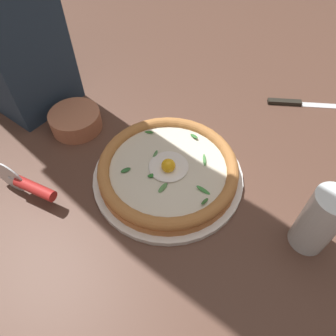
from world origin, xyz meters
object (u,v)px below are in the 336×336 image
object	(u,v)px
pizza_cutter	(27,185)
drinking_glass	(317,224)
pizza	(168,169)
side_bowl	(76,120)
table_knife	(299,103)

from	to	relation	value
pizza_cutter	drinking_glass	world-z (taller)	drinking_glass
pizza	drinking_glass	xyz separation A→B (m)	(-0.07, 0.28, 0.03)
side_bowl	pizza_cutter	size ratio (longest dim) A/B	0.84
drinking_glass	side_bowl	bearing A→B (deg)	-77.58
pizza	pizza_cutter	xyz separation A→B (m)	(0.22, -0.16, 0.01)
side_bowl	table_knife	bearing A→B (deg)	143.45
table_knife	pizza	bearing A→B (deg)	-10.13
pizza	pizza_cutter	bearing A→B (deg)	-35.48
pizza_cutter	side_bowl	bearing A→B (deg)	-149.74
pizza	drinking_glass	bearing A→B (deg)	105.04
table_knife	pizza_cutter	bearing A→B (deg)	-20.16
side_bowl	drinking_glass	distance (m)	0.55
pizza_cutter	table_knife	bearing A→B (deg)	159.84
pizza	side_bowl	bearing A→B (deg)	-80.39
side_bowl	table_knife	world-z (taller)	side_bowl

